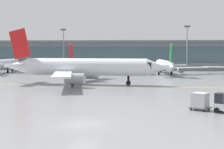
{
  "coord_description": "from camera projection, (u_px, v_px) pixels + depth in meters",
  "views": [
    {
      "loc": [
        4.85,
        -30.84,
        6.79
      ],
      "look_at": [
        1.03,
        20.61,
        3.0
      ],
      "focal_mm": 55.93,
      "sensor_mm": 36.0,
      "label": 1
    }
  ],
  "objects": [
    {
      "name": "ground_plane",
      "position": [
        84.0,
        124.0,
        31.53
      ],
      "size": [
        400.0,
        400.0,
        0.0
      ],
      "primitive_type": "plane",
      "color": "gray"
    },
    {
      "name": "taxiway_centreline_stripe",
      "position": [
        84.0,
        85.0,
        64.84
      ],
      "size": [
        109.47,
        11.53,
        0.01
      ],
      "primitive_type": "cube",
      "rotation": [
        0.0,
        0.0,
        -0.1
      ],
      "color": "yellow",
      "rests_on": "ground_plane"
    },
    {
      "name": "terminal_concourse",
      "position": [
        124.0,
        54.0,
        118.77
      ],
      "size": [
        177.03,
        11.0,
        9.6
      ],
      "color": "#8C939E",
      "rests_on": "ground_plane"
    },
    {
      "name": "gate_airplane_1",
      "position": [
        4.0,
        64.0,
        100.55
      ],
      "size": [
        23.15,
        24.86,
        8.24
      ],
      "rotation": [
        0.0,
        0.0,
        1.54
      ],
      "color": "silver",
      "rests_on": "ground_plane"
    },
    {
      "name": "gate_airplane_2",
      "position": [
        80.0,
        65.0,
        95.91
      ],
      "size": [
        23.11,
        24.9,
        8.24
      ],
      "rotation": [
        0.0,
        0.0,
        1.51
      ],
      "color": "silver",
      "rests_on": "ground_plane"
    },
    {
      "name": "gate_airplane_3",
      "position": [
        165.0,
        65.0,
        93.07
      ],
      "size": [
        23.08,
        24.9,
        8.24
      ],
      "rotation": [
        0.0,
        0.0,
        1.65
      ],
      "color": "silver",
      "rests_on": "ground_plane"
    },
    {
      "name": "taxiing_regional_jet",
      "position": [
        84.0,
        67.0,
        66.66
      ],
      "size": [
        32.82,
        30.36,
        10.87
      ],
      "rotation": [
        0.0,
        0.0,
        -0.1
      ],
      "color": "silver",
      "rests_on": "ground_plane"
    },
    {
      "name": "cargo_dolly_lead",
      "position": [
        200.0,
        101.0,
        38.65
      ],
      "size": [
        2.63,
        2.48,
        1.94
      ],
      "rotation": [
        0.0,
        0.0,
        -0.57
      ],
      "color": "#595B60",
      "rests_on": "ground_plane"
    },
    {
      "name": "apron_light_mast_1",
      "position": [
        64.0,
        47.0,
        112.73
      ],
      "size": [
        1.8,
        0.36,
        13.24
      ],
      "color": "gray",
      "rests_on": "ground_plane"
    },
    {
      "name": "apron_light_mast_2",
      "position": [
        187.0,
        46.0,
        108.02
      ],
      "size": [
        1.8,
        0.36,
        14.0
      ],
      "color": "gray",
      "rests_on": "ground_plane"
    }
  ]
}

